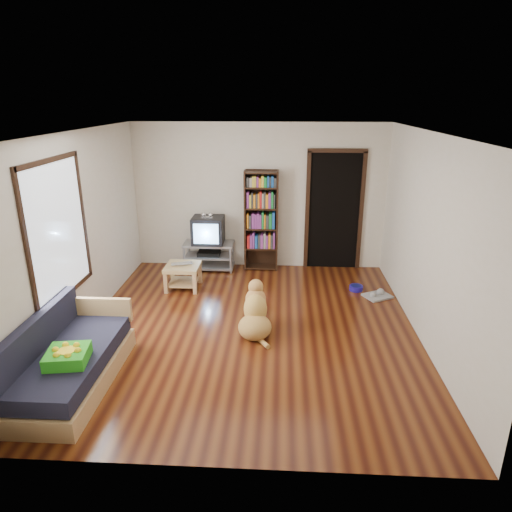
# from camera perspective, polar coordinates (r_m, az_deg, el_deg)

# --- Properties ---
(ground) EXTENTS (5.00, 5.00, 0.00)m
(ground) POSITION_cam_1_polar(r_m,az_deg,el_deg) (6.33, -0.84, -9.01)
(ground) COLOR #5F2C10
(ground) RESTS_ON ground
(ceiling) EXTENTS (5.00, 5.00, 0.00)m
(ceiling) POSITION_cam_1_polar(r_m,az_deg,el_deg) (5.59, -0.97, 15.19)
(ceiling) COLOR white
(ceiling) RESTS_ON ground
(wall_back) EXTENTS (4.50, 0.00, 4.50)m
(wall_back) POSITION_cam_1_polar(r_m,az_deg,el_deg) (8.25, 0.37, 7.38)
(wall_back) COLOR beige
(wall_back) RESTS_ON ground
(wall_front) EXTENTS (4.50, 0.00, 4.50)m
(wall_front) POSITION_cam_1_polar(r_m,az_deg,el_deg) (3.52, -3.90, -9.58)
(wall_front) COLOR beige
(wall_front) RESTS_ON ground
(wall_left) EXTENTS (0.00, 5.00, 5.00)m
(wall_left) POSITION_cam_1_polar(r_m,az_deg,el_deg) (6.39, -21.47, 2.51)
(wall_left) COLOR beige
(wall_left) RESTS_ON ground
(wall_right) EXTENTS (0.00, 5.00, 5.00)m
(wall_right) POSITION_cam_1_polar(r_m,az_deg,el_deg) (6.10, 20.71, 1.82)
(wall_right) COLOR beige
(wall_right) RESTS_ON ground
(green_cushion) EXTENTS (0.46, 0.46, 0.13)m
(green_cushion) POSITION_cam_1_polar(r_m,az_deg,el_deg) (5.15, -22.49, -11.51)
(green_cushion) COLOR green
(green_cushion) RESTS_ON sofa
(laptop) EXTENTS (0.39, 0.31, 0.03)m
(laptop) POSITION_cam_1_polar(r_m,az_deg,el_deg) (7.51, -9.22, -1.11)
(laptop) COLOR silver
(laptop) RESTS_ON coffee_table
(dog_bowl) EXTENTS (0.22, 0.22, 0.08)m
(dog_bowl) POSITION_cam_1_polar(r_m,az_deg,el_deg) (7.66, 12.40, -3.92)
(dog_bowl) COLOR navy
(dog_bowl) RESTS_ON ground
(grey_rag) EXTENTS (0.50, 0.47, 0.03)m
(grey_rag) POSITION_cam_1_polar(r_m,az_deg,el_deg) (7.50, 14.93, -4.86)
(grey_rag) COLOR #999999
(grey_rag) RESTS_ON ground
(window) EXTENTS (0.03, 1.46, 1.70)m
(window) POSITION_cam_1_polar(r_m,az_deg,el_deg) (5.90, -23.50, 2.95)
(window) COLOR white
(window) RESTS_ON wall_left
(doorway) EXTENTS (1.03, 0.05, 2.19)m
(doorway) POSITION_cam_1_polar(r_m,az_deg,el_deg) (8.31, 9.75, 5.92)
(doorway) COLOR black
(doorway) RESTS_ON wall_back
(tv_stand) EXTENTS (0.90, 0.45, 0.50)m
(tv_stand) POSITION_cam_1_polar(r_m,az_deg,el_deg) (8.38, -5.89, 0.15)
(tv_stand) COLOR #99999E
(tv_stand) RESTS_ON ground
(crt_tv) EXTENTS (0.55, 0.52, 0.58)m
(crt_tv) POSITION_cam_1_polar(r_m,az_deg,el_deg) (8.25, -5.98, 3.31)
(crt_tv) COLOR black
(crt_tv) RESTS_ON tv_stand
(bookshelf) EXTENTS (0.60, 0.30, 1.80)m
(bookshelf) POSITION_cam_1_polar(r_m,az_deg,el_deg) (8.16, 0.66, 5.09)
(bookshelf) COLOR black
(bookshelf) RESTS_ON ground
(sofa) EXTENTS (0.80, 1.80, 0.80)m
(sofa) POSITION_cam_1_polar(r_m,az_deg,el_deg) (5.49, -22.36, -12.23)
(sofa) COLOR tan
(sofa) RESTS_ON ground
(coffee_table) EXTENTS (0.55, 0.55, 0.40)m
(coffee_table) POSITION_cam_1_polar(r_m,az_deg,el_deg) (7.59, -9.12, -1.98)
(coffee_table) COLOR tan
(coffee_table) RESTS_ON ground
(dog) EXTENTS (0.45, 0.85, 0.71)m
(dog) POSITION_cam_1_polar(r_m,az_deg,el_deg) (6.12, -0.09, -7.32)
(dog) COLOR #BD8448
(dog) RESTS_ON ground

